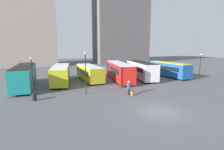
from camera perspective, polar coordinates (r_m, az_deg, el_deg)
ground_plane at (r=17.56m, az=15.58°, el=-11.44°), size 160.00×160.00×0.00m
building_block_left at (r=63.78m, az=-27.38°, el=16.86°), size 19.66×12.75×31.32m
building_block_right at (r=68.81m, az=2.82°, el=18.04°), size 19.41×10.61×33.30m
bus_0 at (r=29.42m, az=-26.70°, el=-0.16°), size 2.65×11.21×3.31m
bus_1 at (r=30.35m, az=-16.34°, el=0.36°), size 3.93×10.05×2.97m
bus_2 at (r=31.74m, az=-7.39°, el=0.81°), size 3.19×9.29×2.74m
bus_3 at (r=32.15m, az=2.31°, el=1.43°), size 4.20×12.32×3.18m
bus_4 at (r=33.94m, az=9.47°, el=1.76°), size 4.06×10.56×3.24m
bus_5 at (r=37.51m, az=17.99°, el=1.87°), size 3.31×9.78×2.92m
traveler at (r=22.28m, az=5.48°, el=-3.80°), size 0.51×0.51×1.83m
suitcase at (r=22.23m, az=6.61°, el=-6.00°), size 0.22×0.35×0.79m
lamp_post_0 at (r=22.37m, az=-8.66°, el=1.72°), size 0.28×0.28×5.43m
lamp_post_1 at (r=22.31m, az=-24.65°, el=0.23°), size 0.28×0.28×4.89m
lamp_post_2 at (r=35.70m, az=26.83°, el=3.09°), size 0.28×0.28×4.82m
trash_bin at (r=21.97m, az=-24.08°, el=-6.55°), size 0.52×0.52×0.85m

